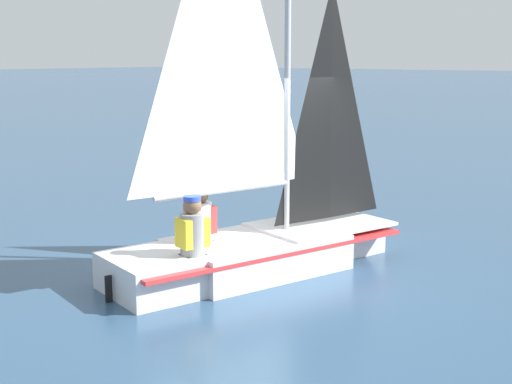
{
  "coord_description": "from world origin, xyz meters",
  "views": [
    {
      "loc": [
        -5.57,
        7.1,
        2.78
      ],
      "look_at": [
        0.0,
        0.0,
        1.05
      ],
      "focal_mm": 50.0,
      "sensor_mm": 36.0,
      "label": 1
    }
  ],
  "objects": [
    {
      "name": "sailor_helm",
      "position": [
        0.44,
        0.58,
        0.62
      ],
      "size": [
        0.37,
        0.4,
        1.16
      ],
      "rotation": [
        0.0,
        0.0,
        4.43
      ],
      "color": "black",
      "rests_on": "ground_plane"
    },
    {
      "name": "ground_plane",
      "position": [
        0.0,
        0.0,
        0.0
      ],
      "size": [
        260.0,
        260.0,
        0.0
      ],
      "primitive_type": "plane",
      "color": "#2D4C6B"
    },
    {
      "name": "sailor_crew",
      "position": [
        0.08,
        1.12,
        0.63
      ],
      "size": [
        0.37,
        0.4,
        1.16
      ],
      "rotation": [
        0.0,
        0.0,
        4.43
      ],
      "color": "black",
      "rests_on": "ground_plane"
    },
    {
      "name": "sailboat_main",
      "position": [
        0.01,
        0.02,
        0.74
      ],
      "size": [
        2.41,
        4.21,
        5.2
      ],
      "rotation": [
        0.0,
        0.0,
        4.43
      ],
      "color": "silver",
      "rests_on": "ground_plane"
    }
  ]
}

